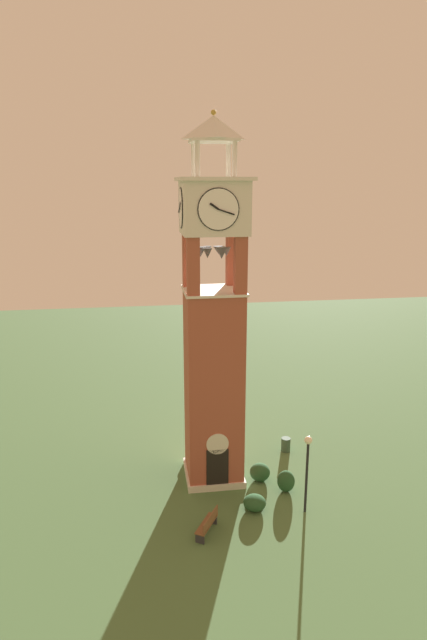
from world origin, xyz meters
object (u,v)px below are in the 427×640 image
clock_tower (214,337)px  trash_bin (286,445)px  park_bench (208,524)px  lamp_post (307,460)px

clock_tower → trash_bin: 8.69m
park_bench → trash_bin: park_bench is taller
clock_tower → lamp_post: bearing=-44.1°
clock_tower → park_bench: 8.49m
clock_tower → trash_bin: bearing=24.0°
park_bench → trash_bin: 8.48m
trash_bin → park_bench: bearing=-129.3°
park_bench → lamp_post: bearing=10.9°
clock_tower → trash_bin: (4.46, 1.99, -7.18)m
park_bench → clock_tower: bearing=78.7°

